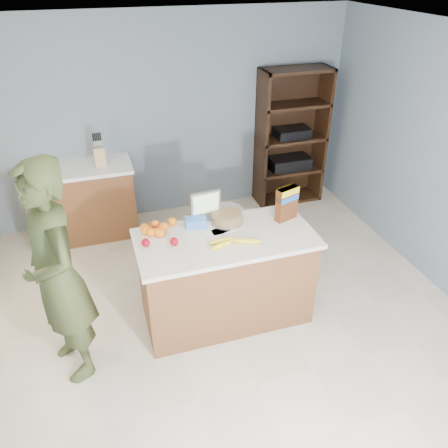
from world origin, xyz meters
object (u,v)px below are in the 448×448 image
object	(u,v)px
person	(57,277)
tv	(205,204)
counter_peninsula	(226,281)
cereal_box	(287,201)
shelving_unit	(289,140)

from	to	relation	value
person	tv	world-z (taller)	person
counter_peninsula	tv	xyz separation A→B (m)	(-0.09, 0.34, 0.64)
cereal_box	tv	bearing A→B (deg)	163.10
counter_peninsula	cereal_box	distance (m)	0.92
shelving_unit	tv	world-z (taller)	shelving_unit
shelving_unit	tv	distance (m)	2.38
counter_peninsula	tv	size ratio (longest dim) A/B	5.53
counter_peninsula	shelving_unit	bearing A→B (deg)	52.89
counter_peninsula	person	xyz separation A→B (m)	(-1.38, -0.19, 0.52)
shelving_unit	counter_peninsula	bearing A→B (deg)	-127.11
tv	shelving_unit	bearing A→B (deg)	46.33
person	counter_peninsula	bearing A→B (deg)	76.31
person	tv	distance (m)	1.40
shelving_unit	tv	size ratio (longest dim) A/B	6.38
counter_peninsula	shelving_unit	size ratio (longest dim) A/B	0.87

